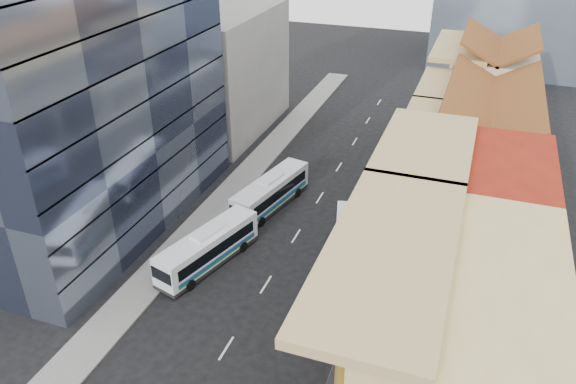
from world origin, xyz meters
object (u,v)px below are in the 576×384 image
at_px(bus_left_near, 208,247).
at_px(bus_left_far, 271,192).
at_px(office_tower, 77,53).
at_px(bus_right, 351,251).
at_px(shophouse_tan, 456,371).

relative_size(bus_left_near, bus_left_far, 0.99).
bearing_deg(bus_left_near, bus_left_far, 97.87).
xyz_separation_m(office_tower, bus_left_near, (11.78, -3.09, -13.43)).
bearing_deg(bus_left_near, bus_right, 31.80).
bearing_deg(bus_right, office_tower, 166.14).
height_order(office_tower, bus_left_far, office_tower).
xyz_separation_m(shophouse_tan, bus_right, (-8.50, 13.94, -4.28)).
bearing_deg(bus_right, bus_left_far, 129.65).
bearing_deg(shophouse_tan, bus_left_far, 130.48).
height_order(bus_left_far, bus_right, bus_right).
xyz_separation_m(bus_left_near, bus_right, (10.72, 3.04, 0.16)).
xyz_separation_m(office_tower, bus_right, (22.50, -0.06, -13.28)).
relative_size(shophouse_tan, bus_left_near, 1.43).
distance_m(office_tower, bus_left_near, 18.13).
relative_size(office_tower, bus_left_near, 3.07).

